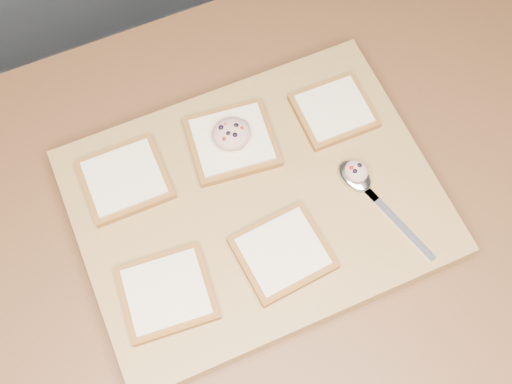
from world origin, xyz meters
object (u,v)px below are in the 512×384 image
(tuna_salad_dollop, at_px, (231,133))
(spoon, at_px, (361,183))
(bread_far_center, at_px, (232,142))
(cutting_board, at_px, (256,204))

(tuna_salad_dollop, distance_m, spoon, 0.20)
(tuna_salad_dollop, bearing_deg, bread_far_center, -105.57)
(cutting_board, bearing_deg, tuna_salad_dollop, 88.24)
(bread_far_center, height_order, tuna_salad_dollop, tuna_salad_dollop)
(cutting_board, bearing_deg, spoon, -14.78)
(cutting_board, relative_size, bread_far_center, 3.74)
(cutting_board, height_order, spoon, spoon)
(tuna_salad_dollop, height_order, spoon, tuna_salad_dollop)
(cutting_board, distance_m, bread_far_center, 0.10)
(cutting_board, relative_size, tuna_salad_dollop, 8.96)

